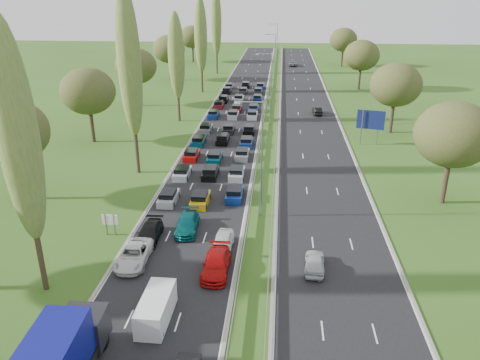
% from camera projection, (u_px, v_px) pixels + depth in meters
% --- Properties ---
extents(ground, '(260.00, 260.00, 0.00)m').
position_uv_depth(ground, '(271.00, 121.00, 81.99)').
color(ground, '#315019').
rests_on(ground, ground).
extents(near_carriageway, '(10.50, 215.00, 0.04)m').
position_uv_depth(near_carriageway, '(234.00, 117.00, 84.84)').
color(near_carriageway, black).
rests_on(near_carriageway, ground).
extents(far_carriageway, '(10.50, 215.00, 0.04)m').
position_uv_depth(far_carriageway, '(309.00, 119.00, 83.75)').
color(far_carriageway, black).
rests_on(far_carriageway, ground).
extents(central_reservation, '(2.36, 215.00, 0.32)m').
position_uv_depth(central_reservation, '(271.00, 115.00, 84.08)').
color(central_reservation, gray).
rests_on(central_reservation, ground).
extents(lamp_columns, '(0.18, 140.18, 12.00)m').
position_uv_depth(lamp_columns, '(271.00, 90.00, 77.87)').
color(lamp_columns, gray).
rests_on(lamp_columns, ground).
extents(poplar_row, '(2.80, 127.80, 22.44)m').
position_uv_depth(poplar_row, '(160.00, 57.00, 67.68)').
color(poplar_row, '#2D2116').
rests_on(poplar_row, ground).
extents(woodland_left, '(8.00, 166.00, 11.10)m').
position_uv_depth(woodland_left, '(79.00, 96.00, 65.21)').
color(woodland_left, '#2D2116').
rests_on(woodland_left, ground).
extents(woodland_right, '(8.00, 153.00, 11.10)m').
position_uv_depth(woodland_right, '(409.00, 96.00, 65.21)').
color(woodland_right, '#2D2116').
rests_on(woodland_right, ground).
extents(traffic_queue_fill, '(9.04, 68.72, 0.80)m').
position_uv_depth(traffic_queue_fill, '(231.00, 122.00, 80.01)').
color(traffic_queue_fill, '#B2B7BC').
rests_on(traffic_queue_fill, ground).
extents(near_car_2, '(2.55, 5.32, 1.46)m').
position_uv_depth(near_car_2, '(134.00, 255.00, 39.44)').
color(near_car_2, silver).
rests_on(near_car_2, near_carriageway).
extents(near_car_3, '(2.06, 4.87, 1.40)m').
position_uv_depth(near_car_3, '(149.00, 233.00, 43.07)').
color(near_car_3, black).
rests_on(near_car_3, near_carriageway).
extents(near_car_7, '(2.30, 5.06, 1.44)m').
position_uv_depth(near_car_7, '(187.00, 224.00, 44.70)').
color(near_car_7, '#054F52').
rests_on(near_car_7, near_carriageway).
extents(near_car_11, '(2.13, 5.21, 1.51)m').
position_uv_depth(near_car_11, '(216.00, 264.00, 38.09)').
color(near_car_11, '#AD0B0A').
rests_on(near_car_11, near_carriageway).
extents(near_car_12, '(1.80, 4.26, 1.44)m').
position_uv_depth(near_car_12, '(223.00, 242.00, 41.47)').
color(near_car_12, silver).
rests_on(near_car_12, near_carriageway).
extents(far_car_0, '(1.93, 4.16, 1.38)m').
position_uv_depth(far_car_0, '(315.00, 262.00, 38.46)').
color(far_car_0, '#B4B7BE').
rests_on(far_car_0, far_carriageway).
extents(far_car_1, '(1.71, 4.26, 1.38)m').
position_uv_depth(far_car_1, '(317.00, 111.00, 86.40)').
color(far_car_1, black).
rests_on(far_car_1, far_carriageway).
extents(far_car_2, '(2.44, 5.13, 1.41)m').
position_uv_depth(far_car_2, '(293.00, 64.00, 140.77)').
color(far_car_2, slate).
rests_on(far_car_2, far_carriageway).
extents(white_van_rear, '(1.89, 4.81, 1.93)m').
position_uv_depth(white_van_rear, '(157.00, 307.00, 32.64)').
color(white_van_rear, white).
rests_on(white_van_rear, near_carriageway).
extents(info_sign, '(1.50, 0.16, 2.10)m').
position_uv_depth(info_sign, '(110.00, 222.00, 43.70)').
color(info_sign, gray).
rests_on(info_sign, ground).
extents(direction_sign, '(3.91, 1.03, 5.20)m').
position_uv_depth(direction_sign, '(371.00, 121.00, 68.48)').
color(direction_sign, gray).
rests_on(direction_sign, ground).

